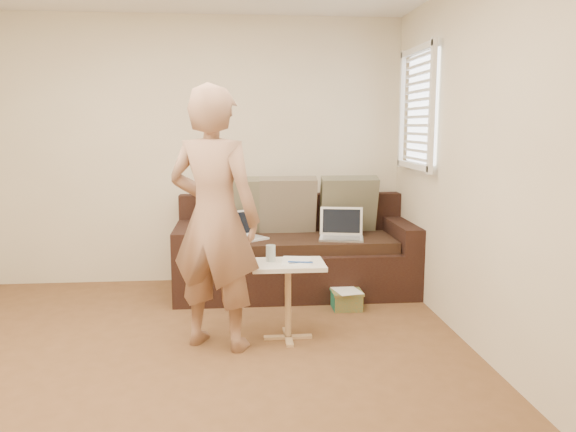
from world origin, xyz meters
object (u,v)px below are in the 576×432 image
Objects in this scene: sofa at (295,247)px; laptop_silver at (341,239)px; laptop_white at (246,240)px; side_table at (288,301)px; striped_box at (346,299)px; drinking_glass at (271,253)px; person at (214,219)px.

sofa is 5.53× the size of laptop_silver.
laptop_white is 0.62× the size of side_table.
side_table is at bearing -131.23° from striped_box.
laptop_white is (-0.88, 0.06, 0.00)m from laptop_silver.
side_table is 4.80× the size of drinking_glass.
sofa is at bearing -93.68° from person.
drinking_glass is at bearing -139.20° from striped_box.
drinking_glass reaches higher than side_table.
side_table is 0.88m from striped_box.
drinking_glass reaches higher than laptop_silver.
laptop_silver reaches higher than striped_box.
laptop_silver is 1.24m from drinking_glass.
sofa reaches higher than laptop_silver.
drinking_glass is (-0.71, -1.01, 0.12)m from laptop_silver.
side_table is at bearing -146.40° from person.
laptop_silver is at bearing -20.67° from sofa.
person is at bearing -161.38° from drinking_glass.
drinking_glass is (-0.30, -1.17, 0.21)m from sofa.
drinking_glass is 1.06m from striped_box.
striped_box is at bearing -121.65° from person.
person is 15.30× the size of drinking_glass.
laptop_silver is 0.61m from striped_box.
laptop_white is 1.09m from drinking_glass.
laptop_silver is (0.41, -0.16, 0.10)m from sofa.
side_table is at bearing -107.39° from laptop_silver.
drinking_glass is at bearing -113.49° from laptop_silver.
drinking_glass is at bearing -118.73° from laptop_white.
laptop_white is 0.20× the size of person.
laptop_white is at bearing -172.12° from laptop_silver.
laptop_white is 1.29m from person.
person is (-0.23, -1.20, 0.40)m from laptop_white.
person is 0.82m from side_table.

